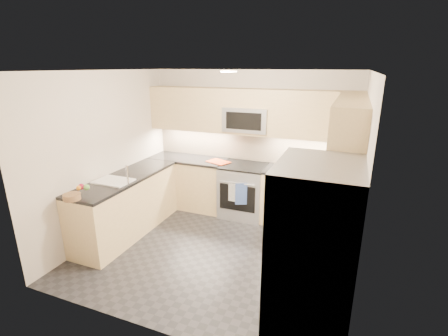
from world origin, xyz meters
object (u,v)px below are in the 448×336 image
Objects in this scene: microwave at (247,119)px; refrigerator at (312,259)px; utensil_bowl at (328,168)px; fruit_basket at (72,197)px; cutting_board at (218,162)px; gas_range at (243,191)px.

microwave reaches higher than refrigerator.
utensil_bowl is at bearing -2.36° from microwave.
microwave is 2.92m from fruit_basket.
utensil_bowl is at bearing 2.81° from cutting_board.
microwave is 2.01× the size of cutting_board.
utensil_bowl reaches higher than gas_range.
utensil_bowl is 1.20× the size of fruit_basket.
utensil_bowl is (-0.08, 2.49, 0.11)m from refrigerator.
refrigerator is 2.50m from utensil_bowl.
refrigerator is 7.11× the size of utensil_bowl.
gas_range is 1.20× the size of microwave.
gas_range is 2.86m from refrigerator.
gas_range is at bearing 55.74° from fruit_basket.
fruit_basket is at bearing -141.33° from utensil_bowl.
fruit_basket reaches higher than gas_range.
refrigerator is (1.45, -2.43, 0.45)m from gas_range.
microwave is 3.59× the size of fruit_basket.
microwave is (0.00, 0.12, 1.24)m from gas_range.
refrigerator is at bearing -88.11° from utensil_bowl.
utensil_bowl is at bearing 38.67° from fruit_basket.
gas_range is at bearing 120.88° from refrigerator.
fruit_basket reaches higher than cutting_board.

